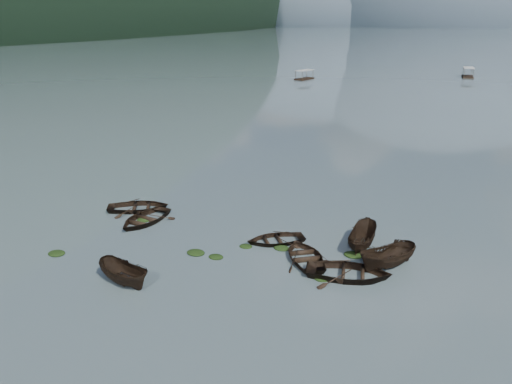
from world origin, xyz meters
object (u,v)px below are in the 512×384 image
at_px(pontoon_left, 304,79).
at_px(pontoon_centre, 468,77).
at_px(rowboat_3, 305,260).
at_px(rowboat_0, 145,222).

xyz_separation_m(pontoon_left, pontoon_centre, (35.93, 21.19, 0.00)).
xyz_separation_m(rowboat_3, pontoon_left, (-31.43, 89.89, 0.00)).
distance_m(rowboat_3, pontoon_left, 95.23).
bearing_deg(rowboat_3, pontoon_left, -107.78).
height_order(pontoon_left, pontoon_centre, pontoon_centre).
height_order(rowboat_0, rowboat_3, rowboat_0).
bearing_deg(pontoon_centre, pontoon_left, -156.05).
bearing_deg(pontoon_centre, rowboat_3, -98.90).
distance_m(pontoon_left, pontoon_centre, 41.72).
bearing_deg(rowboat_3, pontoon_centre, -129.38).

